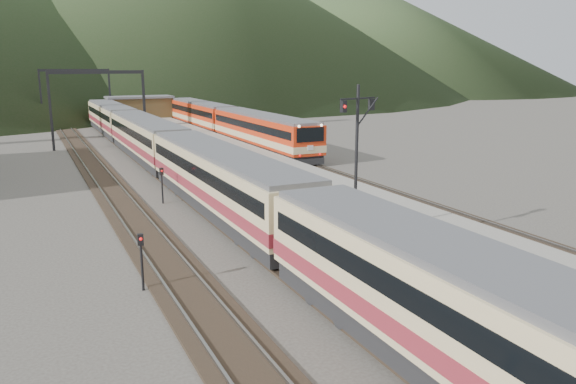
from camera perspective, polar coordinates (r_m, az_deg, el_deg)
track_main at (r=48.08m, az=-12.75°, el=2.35°), size 2.60×200.00×0.23m
track_far at (r=47.28m, az=-18.67°, el=1.82°), size 2.60×200.00×0.23m
track_second at (r=51.73m, az=-0.23°, el=3.39°), size 2.60×200.00×0.23m
platform at (r=47.62m, az=-5.66°, el=3.04°), size 8.00×100.00×1.00m
gantry_near at (r=61.74m, az=-18.75°, el=9.40°), size 9.55×0.25×8.00m
gantry_far at (r=86.60m, az=-20.78°, el=10.03°), size 9.55×0.25×8.00m
station_shed at (r=85.90m, az=-14.83°, el=8.39°), size 9.40×4.40×3.10m
hill_c at (r=247.91m, az=3.94°, el=16.55°), size 160.00×160.00×50.00m
main_train at (r=42.84m, az=-11.37°, el=3.98°), size 3.13×85.56×3.81m
second_train at (r=66.42m, az=-6.22°, el=7.18°), size 3.10×42.16×3.78m
signal_mast at (r=24.86m, az=6.99°, el=4.81°), size 2.13×0.74×6.69m
short_signal_b at (r=35.84m, az=-12.69°, el=1.13°), size 0.26×0.23×2.27m
short_signal_c at (r=22.19m, az=-14.68°, el=-6.14°), size 0.23×0.18×2.27m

